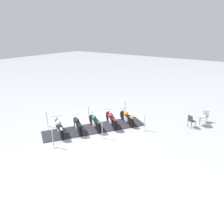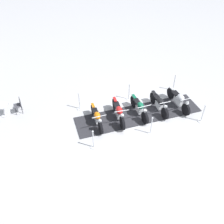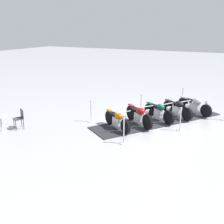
% 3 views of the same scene
% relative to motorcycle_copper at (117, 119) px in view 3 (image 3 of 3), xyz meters
% --- Properties ---
extents(ground_plane, '(80.00, 80.00, 0.00)m').
position_rel_motorcycle_copper_xyz_m(ground_plane, '(-1.28, -2.01, -0.49)').
color(ground_plane, '#B2B2B7').
extents(display_platform, '(5.20, 6.71, 0.04)m').
position_rel_motorcycle_copper_xyz_m(display_platform, '(-1.28, -2.01, -0.47)').
color(display_platform, '#28282D').
rests_on(display_platform, ground_plane).
extents(motorcycle_copper, '(1.79, 1.22, 0.95)m').
position_rel_motorcycle_copper_xyz_m(motorcycle_copper, '(0.00, 0.00, 0.00)').
color(motorcycle_copper, black).
rests_on(motorcycle_copper, display_platform).
extents(motorcycle_maroon, '(1.85, 1.47, 1.03)m').
position_rel_motorcycle_copper_xyz_m(motorcycle_maroon, '(-0.65, -1.00, 0.04)').
color(motorcycle_maroon, black).
rests_on(motorcycle_maroon, display_platform).
extents(motorcycle_forest, '(1.88, 1.23, 0.98)m').
position_rel_motorcycle_copper_xyz_m(motorcycle_forest, '(-1.30, -1.99, 0.01)').
color(motorcycle_forest, black).
rests_on(motorcycle_forest, display_platform).
extents(motorcycle_black, '(1.83, 1.30, 0.96)m').
position_rel_motorcycle_copper_xyz_m(motorcycle_black, '(-1.95, -2.98, 0.00)').
color(motorcycle_black, black).
rests_on(motorcycle_black, display_platform).
extents(motorcycle_chrome, '(2.00, 1.32, 0.98)m').
position_rel_motorcycle_copper_xyz_m(motorcycle_chrome, '(-2.63, -3.96, 0.03)').
color(motorcycle_chrome, black).
rests_on(motorcycle_chrome, display_platform).
extents(stanchion_left_mid, '(0.35, 0.35, 1.08)m').
position_rel_motorcycle_copper_xyz_m(stanchion_left_mid, '(-0.01, -2.84, -0.16)').
color(stanchion_left_mid, silver).
rests_on(stanchion_left_mid, ground_plane).
extents(stanchion_left_rear, '(0.36, 0.36, 1.11)m').
position_rel_motorcycle_copper_xyz_m(stanchion_left_rear, '(-1.64, -5.31, -0.15)').
color(stanchion_left_rear, silver).
rests_on(stanchion_left_rear, ground_plane).
extents(stanchion_right_front, '(0.32, 0.32, 1.10)m').
position_rel_motorcycle_copper_xyz_m(stanchion_right_front, '(-0.91, 1.30, -0.12)').
color(stanchion_right_front, silver).
rests_on(stanchion_right_front, ground_plane).
extents(stanchion_right_mid, '(0.30, 0.30, 1.09)m').
position_rel_motorcycle_copper_xyz_m(stanchion_right_mid, '(-2.54, -1.17, -0.11)').
color(stanchion_right_mid, silver).
rests_on(stanchion_right_mid, ground_plane).
extents(stanchion_left_front, '(0.35, 0.35, 1.11)m').
position_rel_motorcycle_copper_xyz_m(stanchion_left_front, '(1.62, -0.37, -0.15)').
color(stanchion_left_front, silver).
rests_on(stanchion_left_front, ground_plane).
extents(cafe_table, '(0.70, 0.70, 0.74)m').
position_rel_motorcycle_copper_xyz_m(cafe_table, '(4.42, 2.61, 0.07)').
color(cafe_table, '#B7B7BC').
rests_on(cafe_table, ground_plane).
extents(cafe_chair_near_table, '(0.55, 0.55, 0.90)m').
position_rel_motorcycle_copper_xyz_m(cafe_chair_near_table, '(4.01, 1.91, 0.05)').
color(cafe_chair_near_table, '#2D2D33').
rests_on(cafe_chair_near_table, ground_plane).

